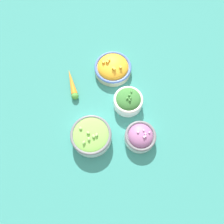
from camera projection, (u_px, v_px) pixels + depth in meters
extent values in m
plane|color=#337F75|center=(112.00, 115.00, 0.91)|extent=(3.00, 3.00, 0.00)
cylinder|color=white|center=(128.00, 102.00, 0.91)|extent=(0.12, 0.12, 0.05)
torus|color=silver|center=(128.00, 99.00, 0.89)|extent=(0.12, 0.12, 0.01)
ellipsoid|color=#387533|center=(128.00, 99.00, 0.89)|extent=(0.10, 0.10, 0.05)
ellipsoid|color=#47893D|center=(131.00, 98.00, 0.86)|extent=(0.01, 0.01, 0.01)
ellipsoid|color=#47893D|center=(129.00, 100.00, 0.85)|extent=(0.01, 0.01, 0.01)
ellipsoid|color=#47893D|center=(129.00, 95.00, 0.86)|extent=(0.01, 0.01, 0.01)
ellipsoid|color=#47893D|center=(127.00, 98.00, 0.86)|extent=(0.01, 0.01, 0.01)
ellipsoid|color=#47893D|center=(131.00, 92.00, 0.87)|extent=(0.01, 0.01, 0.01)
cylinder|color=white|center=(140.00, 137.00, 0.86)|extent=(0.12, 0.12, 0.04)
torus|color=slate|center=(141.00, 136.00, 0.84)|extent=(0.12, 0.12, 0.01)
ellipsoid|color=#9E5B8E|center=(141.00, 136.00, 0.84)|extent=(0.10, 0.10, 0.05)
cube|color=#C699C1|center=(138.00, 132.00, 0.81)|extent=(0.01, 0.01, 0.01)
cube|color=#C699C1|center=(145.00, 134.00, 0.81)|extent=(0.01, 0.01, 0.01)
cube|color=#C699C1|center=(145.00, 136.00, 0.81)|extent=(0.01, 0.01, 0.01)
cube|color=#C699C1|center=(143.00, 130.00, 0.82)|extent=(0.01, 0.01, 0.01)
cube|color=#C699C1|center=(149.00, 132.00, 0.82)|extent=(0.01, 0.01, 0.01)
cube|color=#C699C1|center=(144.00, 137.00, 0.81)|extent=(0.01, 0.01, 0.01)
cylinder|color=beige|center=(113.00, 69.00, 0.97)|extent=(0.16, 0.16, 0.03)
torus|color=#4766B7|center=(113.00, 67.00, 0.96)|extent=(0.16, 0.16, 0.01)
ellipsoid|color=orange|center=(113.00, 67.00, 0.96)|extent=(0.14, 0.14, 0.06)
cube|color=#F4A828|center=(120.00, 67.00, 0.93)|extent=(0.01, 0.01, 0.01)
cube|color=#F4A828|center=(114.00, 69.00, 0.92)|extent=(0.01, 0.01, 0.01)
cube|color=#F4A828|center=(109.00, 59.00, 0.94)|extent=(0.01, 0.01, 0.01)
cube|color=#F4A828|center=(107.00, 62.00, 0.93)|extent=(0.01, 0.01, 0.01)
cube|color=#F4A828|center=(113.00, 68.00, 0.92)|extent=(0.01, 0.01, 0.01)
cube|color=#F4A828|center=(104.00, 62.00, 0.94)|extent=(0.01, 0.01, 0.01)
cylinder|color=white|center=(91.00, 136.00, 0.85)|extent=(0.16, 0.16, 0.05)
torus|color=slate|center=(91.00, 135.00, 0.83)|extent=(0.16, 0.16, 0.01)
ellipsoid|color=#7ABC4C|center=(91.00, 135.00, 0.83)|extent=(0.14, 0.14, 0.02)
ellipsoid|color=#99D166|center=(97.00, 135.00, 0.81)|extent=(0.02, 0.02, 0.01)
ellipsoid|color=#99D166|center=(81.00, 128.00, 0.82)|extent=(0.02, 0.01, 0.01)
ellipsoid|color=#99D166|center=(88.00, 133.00, 0.81)|extent=(0.02, 0.02, 0.01)
ellipsoid|color=#99D166|center=(84.00, 142.00, 0.80)|extent=(0.02, 0.02, 0.01)
ellipsoid|color=#99D166|center=(89.00, 139.00, 0.81)|extent=(0.02, 0.01, 0.01)
ellipsoid|color=#99D166|center=(93.00, 136.00, 0.81)|extent=(0.02, 0.01, 0.01)
cone|color=orange|center=(72.00, 82.00, 0.95)|extent=(0.13, 0.05, 0.03)
sphere|color=#4C9338|center=(75.00, 96.00, 0.93)|extent=(0.03, 0.03, 0.03)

